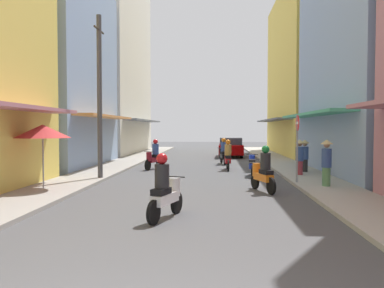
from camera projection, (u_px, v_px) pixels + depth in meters
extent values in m
plane|color=#4C4C4F|center=(199.00, 173.00, 18.86)|extent=(85.68, 85.68, 0.00)
cube|color=#9E9991|center=(102.00, 171.00, 19.15)|extent=(2.10, 46.95, 0.12)
cube|color=#ADA89E|center=(299.00, 172.00, 18.58)|extent=(2.10, 46.95, 0.12)
cube|color=#8CA5CC|center=(44.00, 73.00, 21.90)|extent=(6.00, 8.88, 10.52)
cube|color=#D88C4C|center=(106.00, 117.00, 21.79)|extent=(1.10, 8.00, 0.12)
cube|color=silver|center=(103.00, 59.00, 33.39)|extent=(6.00, 12.78, 16.07)
cube|color=slate|center=(144.00, 121.00, 33.39)|extent=(1.10, 11.50, 0.12)
cube|color=#4CB28C|center=(312.00, 114.00, 18.41)|extent=(1.10, 9.66, 0.12)
cube|color=#EFD159|center=(317.00, 74.00, 30.97)|extent=(6.00, 13.53, 12.88)
cube|color=slate|center=(272.00, 120.00, 31.33)|extent=(1.10, 12.18, 0.12)
cylinder|color=black|center=(177.00, 203.00, 9.84)|extent=(0.25, 0.56, 0.56)
cylinder|color=black|center=(154.00, 213.00, 8.68)|extent=(0.25, 0.56, 0.56)
cube|color=silver|center=(165.00, 198.00, 9.21)|extent=(0.58, 1.04, 0.24)
cube|color=black|center=(161.00, 191.00, 9.01)|extent=(0.44, 0.62, 0.14)
cylinder|color=silver|center=(175.00, 187.00, 9.71)|extent=(0.28, 0.28, 0.45)
cylinder|color=black|center=(175.00, 177.00, 9.70)|extent=(0.53, 0.20, 0.03)
cylinder|color=#262628|center=(162.00, 176.00, 9.04)|extent=(0.34, 0.34, 0.55)
sphere|color=red|center=(162.00, 159.00, 9.03)|extent=(0.26, 0.26, 0.26)
cylinder|color=black|center=(227.00, 163.00, 20.77)|extent=(0.09, 0.56, 0.56)
cylinder|color=black|center=(228.00, 166.00, 19.52)|extent=(0.09, 0.56, 0.56)
cube|color=red|center=(228.00, 160.00, 20.09)|extent=(0.30, 1.00, 0.24)
cube|color=black|center=(228.00, 157.00, 19.88)|extent=(0.29, 0.56, 0.14)
cylinder|color=red|center=(227.00, 156.00, 20.63)|extent=(0.28, 0.28, 0.45)
cylinder|color=black|center=(227.00, 151.00, 20.62)|extent=(0.55, 0.04, 0.03)
cylinder|color=#BF8C3F|center=(228.00, 150.00, 19.92)|extent=(0.34, 0.34, 0.55)
sphere|color=orange|center=(228.00, 142.00, 19.90)|extent=(0.26, 0.26, 0.26)
cylinder|color=black|center=(252.00, 169.00, 18.12)|extent=(0.12, 0.56, 0.56)
cylinder|color=black|center=(252.00, 172.00, 16.89)|extent=(0.12, 0.56, 0.56)
cube|color=#1E38B7|center=(252.00, 165.00, 17.45)|extent=(0.35, 1.02, 0.24)
cube|color=black|center=(252.00, 161.00, 17.24)|extent=(0.32, 0.58, 0.14)
cylinder|color=#1E38B7|center=(252.00, 160.00, 17.98)|extent=(0.28, 0.28, 0.45)
cylinder|color=black|center=(252.00, 154.00, 17.97)|extent=(0.55, 0.07, 0.03)
cylinder|color=black|center=(255.00, 181.00, 13.86)|extent=(0.26, 0.56, 0.56)
cylinder|color=black|center=(271.00, 186.00, 12.65)|extent=(0.26, 0.56, 0.56)
cube|color=orange|center=(263.00, 177.00, 13.20)|extent=(0.59, 1.04, 0.24)
cube|color=black|center=(266.00, 172.00, 13.00)|extent=(0.45, 0.62, 0.14)
cylinder|color=orange|center=(257.00, 170.00, 13.72)|extent=(0.28, 0.28, 0.45)
cylinder|color=black|center=(257.00, 163.00, 13.71)|extent=(0.53, 0.21, 0.03)
cylinder|color=#262628|center=(265.00, 161.00, 13.03)|extent=(0.34, 0.34, 0.55)
sphere|color=#197233|center=(266.00, 149.00, 13.02)|extent=(0.26, 0.26, 0.26)
cylinder|color=black|center=(148.00, 165.00, 19.89)|extent=(0.26, 0.56, 0.56)
cylinder|color=black|center=(159.00, 163.00, 21.04)|extent=(0.26, 0.56, 0.56)
cube|color=maroon|center=(154.00, 160.00, 20.50)|extent=(0.59, 1.04, 0.24)
cube|color=black|center=(156.00, 156.00, 20.68)|extent=(0.45, 0.62, 0.14)
cylinder|color=maroon|center=(149.00, 157.00, 19.99)|extent=(0.28, 0.28, 0.45)
cylinder|color=black|center=(149.00, 152.00, 19.98)|extent=(0.53, 0.21, 0.03)
cylinder|color=#334C8C|center=(155.00, 149.00, 20.62)|extent=(0.34, 0.34, 0.55)
sphere|color=red|center=(155.00, 142.00, 20.60)|extent=(0.26, 0.26, 0.26)
cylinder|color=black|center=(221.00, 159.00, 23.96)|extent=(0.16, 0.57, 0.56)
cylinder|color=black|center=(225.00, 160.00, 22.71)|extent=(0.16, 0.57, 0.56)
cube|color=black|center=(223.00, 156.00, 23.28)|extent=(0.42, 1.03, 0.24)
cube|color=black|center=(224.00, 153.00, 23.07)|extent=(0.36, 0.59, 0.14)
cylinder|color=black|center=(222.00, 152.00, 23.82)|extent=(0.28, 0.28, 0.45)
cylinder|color=black|center=(222.00, 148.00, 23.81)|extent=(0.55, 0.11, 0.03)
cylinder|color=#334C8C|center=(224.00, 147.00, 23.11)|extent=(0.34, 0.34, 0.55)
sphere|color=orange|center=(224.00, 140.00, 23.09)|extent=(0.26, 0.26, 0.26)
cube|color=#8C0000|center=(231.00, 149.00, 29.28)|extent=(1.85, 4.14, 0.70)
cube|color=#333D47|center=(231.00, 142.00, 29.11)|extent=(1.64, 2.13, 0.60)
cylinder|color=black|center=(221.00, 152.00, 30.60)|extent=(0.19, 0.64, 0.64)
cylinder|color=black|center=(240.00, 152.00, 30.48)|extent=(0.19, 0.64, 0.64)
cylinder|color=black|center=(221.00, 154.00, 28.11)|extent=(0.19, 0.64, 0.64)
cylinder|color=black|center=(242.00, 154.00, 27.99)|extent=(0.19, 0.64, 0.64)
cylinder|color=#99333F|center=(299.00, 169.00, 17.11)|extent=(0.28, 0.28, 0.72)
cylinder|color=#334C8C|center=(300.00, 154.00, 17.08)|extent=(0.34, 0.34, 0.61)
sphere|color=#9E7256|center=(300.00, 144.00, 17.06)|extent=(0.22, 0.22, 0.22)
cone|color=#D1B77A|center=(300.00, 141.00, 17.06)|extent=(0.44, 0.44, 0.16)
cylinder|color=#262628|center=(305.00, 167.00, 18.29)|extent=(0.28, 0.28, 0.70)
cylinder|color=#334C8C|center=(305.00, 153.00, 18.27)|extent=(0.34, 0.34, 0.59)
sphere|color=tan|center=(305.00, 144.00, 18.25)|extent=(0.22, 0.22, 0.22)
cone|color=#D1B77A|center=(305.00, 142.00, 18.24)|extent=(0.44, 0.44, 0.16)
cylinder|color=#598C59|center=(326.00, 178.00, 13.75)|extent=(0.28, 0.28, 0.78)
cylinder|color=#334C8C|center=(327.00, 158.00, 13.72)|extent=(0.34, 0.34, 0.66)
sphere|color=tan|center=(327.00, 145.00, 13.70)|extent=(0.22, 0.22, 0.22)
cone|color=#D1B77A|center=(327.00, 142.00, 13.69)|extent=(0.44, 0.44, 0.16)
cylinder|color=#99999E|center=(43.00, 161.00, 13.22)|extent=(0.05, 0.05, 2.10)
cone|color=#BF3333|center=(43.00, 131.00, 13.18)|extent=(1.85, 1.85, 0.45)
cylinder|color=#4C4C4F|center=(100.00, 98.00, 15.98)|extent=(0.20, 0.20, 6.74)
cylinder|color=#3F382D|center=(99.00, 30.00, 15.87)|extent=(0.08, 1.20, 0.08)
cylinder|color=gray|center=(297.00, 151.00, 14.71)|extent=(0.07, 0.07, 2.60)
cylinder|color=red|center=(297.00, 123.00, 14.67)|extent=(0.02, 0.60, 0.60)
cube|color=white|center=(297.00, 123.00, 14.67)|extent=(0.03, 0.40, 0.10)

